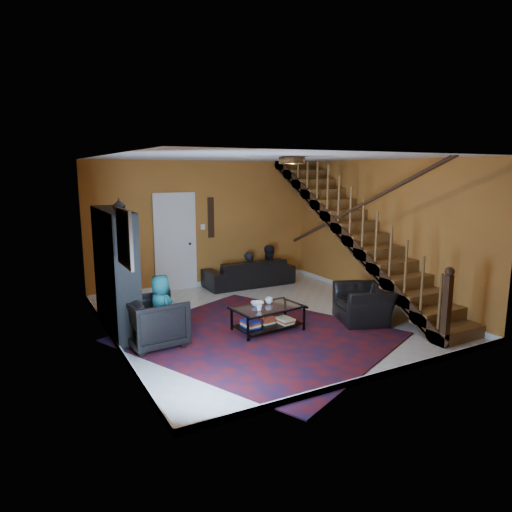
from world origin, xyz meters
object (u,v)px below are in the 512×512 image
Objects in this scene: armchair_left at (156,322)px; coffee_table at (268,317)px; armchair_right at (364,304)px; bookshelf at (116,274)px; sofa at (249,272)px.

armchair_left reaches higher than coffee_table.
armchair_right is 0.84× the size of coffee_table.
bookshelf is 4.19m from armchair_right.
armchair_right reaches higher than sofa.
coffee_table is at bearing -81.75° from armchair_right.
coffee_table is at bearing 68.52° from sofa.
armchair_right is at bearing -12.23° from coffee_table.
bookshelf is 1.73× the size of coffee_table.
coffee_table is (2.14, -1.15, -0.73)m from bookshelf.
armchair_right is (0.56, -3.22, 0.02)m from sofa.
bookshelf is 2.42× the size of armchair_left.
bookshelf is 2.54m from coffee_table.
sofa is (3.29, 1.70, -0.67)m from bookshelf.
bookshelf reaches higher than armchair_right.
armchair_left is at bearing 42.07° from sofa.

